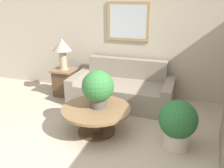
% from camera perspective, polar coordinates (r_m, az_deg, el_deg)
% --- Properties ---
extents(wall_back, '(7.66, 0.09, 2.60)m').
position_cam_1_polar(wall_back, '(5.23, 4.49, 11.40)').
color(wall_back, '#B2A893').
rests_on(wall_back, ground_plane).
extents(couch_main, '(2.00, 0.97, 0.83)m').
position_cam_1_polar(couch_main, '(4.98, 2.28, -1.39)').
color(couch_main, gray).
rests_on(couch_main, ground_plane).
extents(coffee_table, '(1.08, 1.08, 0.42)m').
position_cam_1_polar(coffee_table, '(3.93, -3.63, -6.96)').
color(coffee_table, '#4C3823').
rests_on(coffee_table, ground_plane).
extents(side_table, '(0.46, 0.46, 0.58)m').
position_cam_1_polar(side_table, '(5.45, -10.79, 0.48)').
color(side_table, '#4C3823').
rests_on(side_table, ground_plane).
extents(table_lamp, '(0.39, 0.39, 0.65)m').
position_cam_1_polar(table_lamp, '(5.25, -11.31, 8.12)').
color(table_lamp, tan).
rests_on(table_lamp, side_table).
extents(potted_plant_on_table, '(0.50, 0.50, 0.59)m').
position_cam_1_polar(potted_plant_on_table, '(3.80, -3.25, -0.83)').
color(potted_plant_on_table, '#4C4742').
rests_on(potted_plant_on_table, coffee_table).
extents(potted_plant_floor, '(0.54, 0.54, 0.72)m').
position_cam_1_polar(potted_plant_floor, '(3.62, 14.80, -8.60)').
color(potted_plant_floor, beige).
rests_on(potted_plant_floor, ground_plane).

